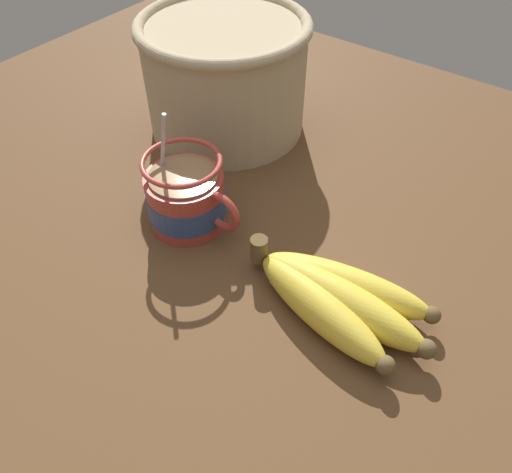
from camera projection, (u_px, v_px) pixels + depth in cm
name	position (u px, v px, depth cm)	size (l,w,h in cm)	color
table	(194.00, 250.00, 61.61)	(117.14, 117.14, 3.68)	brown
coffee_mug	(187.00, 198.00, 59.81)	(13.00, 9.57, 14.77)	#B23D33
banana_bunch	(336.00, 298.00, 51.54)	(21.96, 12.02, 4.47)	brown
woven_basket	(225.00, 74.00, 71.27)	(24.19, 24.19, 16.33)	tan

